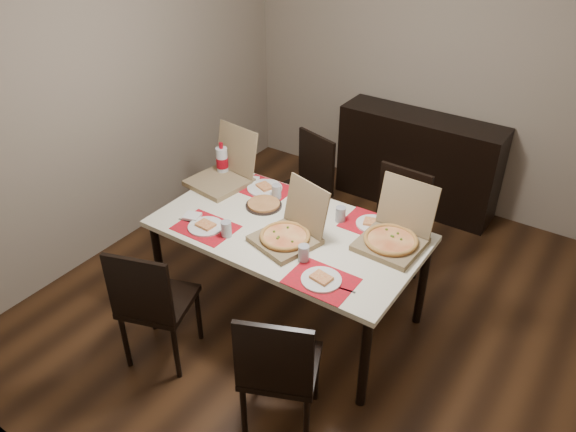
% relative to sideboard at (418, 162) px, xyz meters
% --- Properties ---
extents(ground, '(3.80, 4.00, 0.02)m').
position_rel_sideboard_xyz_m(ground, '(0.00, -1.78, -0.46)').
color(ground, '#3F2513').
rests_on(ground, ground).
extents(room_walls, '(3.84, 4.02, 2.62)m').
position_rel_sideboard_xyz_m(room_walls, '(0.00, -1.35, 1.28)').
color(room_walls, gray).
rests_on(room_walls, ground).
extents(sideboard, '(1.50, 0.40, 0.90)m').
position_rel_sideboard_xyz_m(sideboard, '(0.00, 0.00, 0.00)').
color(sideboard, black).
rests_on(sideboard, ground).
extents(dining_table, '(1.80, 1.00, 0.75)m').
position_rel_sideboard_xyz_m(dining_table, '(-0.14, -1.98, 0.23)').
color(dining_table, '#F2EBCC').
rests_on(dining_table, ground).
extents(chair_near_left, '(0.53, 0.53, 0.93)m').
position_rel_sideboard_xyz_m(chair_near_left, '(-0.59, -2.85, 0.06)').
color(chair_near_left, black).
rests_on(chair_near_left, ground).
extents(chair_near_right, '(0.55, 0.55, 0.93)m').
position_rel_sideboard_xyz_m(chair_near_right, '(0.38, -2.85, 0.06)').
color(chair_near_right, black).
rests_on(chair_near_right, ground).
extents(chair_far_left, '(0.52, 0.52, 0.93)m').
position_rel_sideboard_xyz_m(chair_far_left, '(-0.59, -1.03, 0.06)').
color(chair_far_left, black).
rests_on(chair_far_left, ground).
extents(chair_far_right, '(0.44, 0.44, 0.93)m').
position_rel_sideboard_xyz_m(chair_far_right, '(0.30, -1.18, 0.06)').
color(chair_far_right, black).
rests_on(chair_far_right, ground).
extents(setting_near_left, '(0.44, 0.30, 0.11)m').
position_rel_sideboard_xyz_m(setting_near_left, '(-0.58, -2.28, 0.32)').
color(setting_near_left, red).
rests_on(setting_near_left, dining_table).
extents(setting_near_right, '(0.45, 0.30, 0.11)m').
position_rel_sideboard_xyz_m(setting_near_right, '(0.28, -2.30, 0.32)').
color(setting_near_right, red).
rests_on(setting_near_right, dining_table).
extents(setting_far_left, '(0.46, 0.30, 0.11)m').
position_rel_sideboard_xyz_m(setting_far_left, '(-0.56, -1.65, 0.32)').
color(setting_far_left, red).
rests_on(setting_far_left, dining_table).
extents(setting_far_right, '(0.49, 0.30, 0.11)m').
position_rel_sideboard_xyz_m(setting_far_right, '(0.26, -1.65, 0.32)').
color(setting_far_right, red).
rests_on(setting_far_right, dining_table).
extents(napkin_loose, '(0.16, 0.16, 0.02)m').
position_rel_sideboard_xyz_m(napkin_loose, '(-0.15, -2.06, 0.31)').
color(napkin_loose, white).
rests_on(napkin_loose, dining_table).
extents(pizza_box_center, '(0.46, 0.49, 0.37)m').
position_rel_sideboard_xyz_m(pizza_box_center, '(-0.06, -2.09, 0.36)').
color(pizza_box_center, olive).
rests_on(pizza_box_center, dining_table).
extents(pizza_box_right, '(0.41, 0.45, 0.39)m').
position_rel_sideboard_xyz_m(pizza_box_right, '(0.52, -1.75, 0.36)').
color(pizza_box_right, olive).
rests_on(pizza_box_right, dining_table).
extents(pizza_box_left, '(0.46, 0.49, 0.40)m').
position_rel_sideboard_xyz_m(pizza_box_left, '(-0.91, -1.73, 0.36)').
color(pizza_box_left, olive).
rests_on(pizza_box_left, dining_table).
extents(faina_plate, '(0.26, 0.26, 0.03)m').
position_rel_sideboard_xyz_m(faina_plate, '(-0.44, -1.84, 0.31)').
color(faina_plate, black).
rests_on(faina_plate, dining_table).
extents(dip_bowl, '(0.16, 0.16, 0.03)m').
position_rel_sideboard_xyz_m(dip_bowl, '(-0.08, -1.75, 0.32)').
color(dip_bowl, white).
rests_on(dip_bowl, dining_table).
extents(soda_bottle, '(0.09, 0.09, 0.28)m').
position_rel_sideboard_xyz_m(soda_bottle, '(-0.99, -1.64, 0.42)').
color(soda_bottle, silver).
rests_on(soda_bottle, dining_table).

